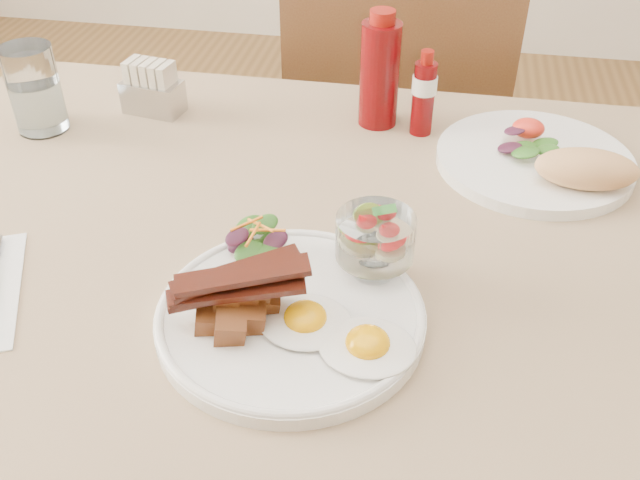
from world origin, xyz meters
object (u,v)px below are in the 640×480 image
main_plate (291,317)px  hot_sauce_bottle (424,94)px  table (351,302)px  second_plate (546,161)px  water_glass (36,94)px  ketchup_bottle (380,72)px  fruit_cup (375,237)px  chair_far (395,142)px  sugar_caddy (152,90)px

main_plate → hot_sauce_bottle: size_ratio=2.18×
table → hot_sauce_bottle: size_ratio=10.38×
second_plate → hot_sauce_bottle: bearing=154.9°
main_plate → water_glass: water_glass is taller
second_plate → ketchup_bottle: 0.27m
main_plate → hot_sauce_bottle: (0.10, 0.43, 0.05)m
fruit_cup → water_glass: (-0.53, 0.27, -0.01)m
fruit_cup → hot_sauce_bottle: hot_sauce_bottle is taller
chair_far → second_plate: chair_far is taller
chair_far → water_glass: (-0.50, -0.46, 0.28)m
chair_far → hot_sauce_bottle: chair_far is taller
table → second_plate: (0.23, 0.21, 0.11)m
table → hot_sauce_bottle: bearing=78.7°
fruit_cup → ketchup_bottle: ketchup_bottle is taller
fruit_cup → water_glass: bearing=153.4°
main_plate → sugar_caddy: bearing=126.0°
sugar_caddy → chair_far: bearing=56.4°
fruit_cup → ketchup_bottle: size_ratio=0.50×
ketchup_bottle → second_plate: bearing=-22.7°
fruit_cup → sugar_caddy: (-0.39, 0.35, -0.03)m
main_plate → ketchup_bottle: size_ratio=1.61×
fruit_cup → second_plate: (0.20, 0.27, -0.05)m
fruit_cup → ketchup_bottle: bearing=96.0°
fruit_cup → second_plate: fruit_cup is taller
second_plate → ketchup_bottle: ketchup_bottle is taller
chair_far → fruit_cup: bearing=-87.6°
table → chair_far: (0.00, 0.66, -0.14)m
second_plate → hot_sauce_bottle: (-0.18, 0.08, 0.04)m
sugar_caddy → hot_sauce_bottle: bearing=10.9°
hot_sauce_bottle → sugar_caddy: size_ratio=1.32×
fruit_cup → water_glass: size_ratio=0.67×
table → sugar_caddy: bearing=141.1°
hot_sauce_bottle → fruit_cup: bearing=-94.5°
second_plate → water_glass: water_glass is taller
table → main_plate: main_plate is taller
water_glass → table: bearing=-22.2°
table → ketchup_bottle: (-0.01, 0.31, 0.17)m
hot_sauce_bottle → water_glass: same height
chair_far → second_plate: size_ratio=3.45×
main_plate → table: bearing=71.9°
table → fruit_cup: (0.03, -0.06, 0.15)m
sugar_caddy → ketchup_bottle: bearing=14.3°
second_plate → water_glass: size_ratio=2.10×
table → fruit_cup: fruit_cup is taller
hot_sauce_bottle → water_glass: (-0.56, -0.09, -0.01)m
second_plate → main_plate: bearing=-128.5°
fruit_cup → water_glass: 0.60m
sugar_caddy → table: bearing=-29.0°
hot_sauce_bottle → table: bearing=-101.3°
main_plate → sugar_caddy: size_ratio=2.88×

